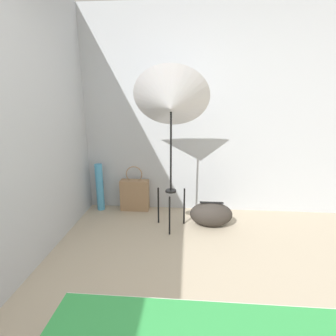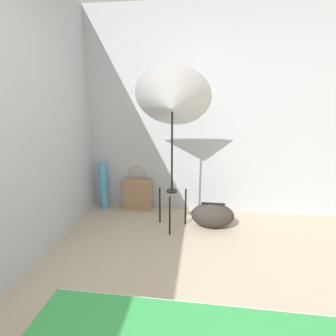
{
  "view_description": "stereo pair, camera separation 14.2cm",
  "coord_description": "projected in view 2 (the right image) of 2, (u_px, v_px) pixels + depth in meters",
  "views": [
    {
      "loc": [
        -0.25,
        -1.13,
        1.53
      ],
      "look_at": [
        -0.47,
        1.5,
        0.8
      ],
      "focal_mm": 28.0,
      "sensor_mm": 36.0,
      "label": 1
    },
    {
      "loc": [
        -0.11,
        -1.11,
        1.53
      ],
      "look_at": [
        -0.47,
        1.5,
        0.8
      ],
      "focal_mm": 28.0,
      "sensor_mm": 36.0,
      "label": 2
    }
  ],
  "objects": [
    {
      "name": "paper_roll",
      "position": [
        104.0,
        186.0,
        3.61
      ],
      "size": [
        0.1,
        0.1,
        0.65
      ],
      "color": "#4CA3D1",
      "rests_on": "ground_plane"
    },
    {
      "name": "wall_back",
      "position": [
        213.0,
        114.0,
        3.31
      ],
      "size": [
        8.0,
        0.05,
        2.6
      ],
      "color": "#B7BCC1",
      "rests_on": "ground_plane"
    },
    {
      "name": "wall_side_left",
      "position": [
        25.0,
        123.0,
        2.28
      ],
      "size": [
        0.05,
        8.0,
        2.6
      ],
      "color": "#B7BCC1",
      "rests_on": "ground_plane"
    },
    {
      "name": "photo_umbrella",
      "position": [
        172.0,
        104.0,
        2.78
      ],
      "size": [
        0.83,
        0.67,
        1.83
      ],
      "color": "black",
      "rests_on": "ground_plane"
    },
    {
      "name": "tote_bag",
      "position": [
        138.0,
        194.0,
        3.6
      ],
      "size": [
        0.38,
        0.14,
        0.62
      ],
      "color": "#9E7A56",
      "rests_on": "ground_plane"
    },
    {
      "name": "duffel_bag",
      "position": [
        212.0,
        215.0,
        3.13
      ],
      "size": [
        0.51,
        0.3,
        0.3
      ],
      "color": "#332D28",
      "rests_on": "ground_plane"
    }
  ]
}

